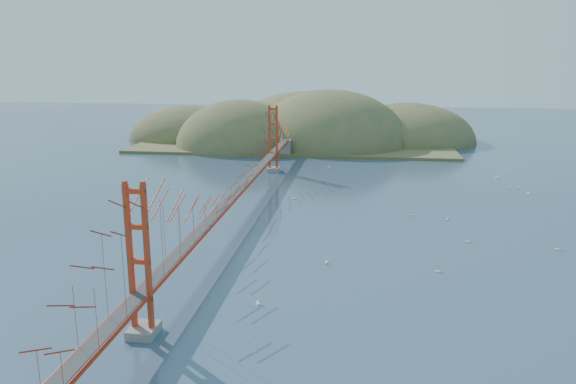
# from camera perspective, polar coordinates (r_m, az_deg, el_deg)

# --- Properties ---
(ground) EXTENTS (320.00, 320.00, 0.00)m
(ground) POSITION_cam_1_polar(r_m,az_deg,el_deg) (70.87, -5.40, -2.81)
(ground) COLOR #304560
(ground) RESTS_ON ground
(bridge) EXTENTS (2.20, 94.40, 12.00)m
(bridge) POSITION_cam_1_polar(r_m,az_deg,el_deg) (69.37, -5.49, 2.79)
(bridge) COLOR gray
(bridge) RESTS_ON ground
(far_headlands) EXTENTS (84.00, 58.00, 25.00)m
(far_headlands) POSITION_cam_1_polar(r_m,az_deg,el_deg) (136.77, 2.01, 5.34)
(far_headlands) COLOR olive
(far_headlands) RESTS_ON ground
(sailboat_3) EXTENTS (0.58, 0.47, 0.68)m
(sailboat_3) POSITION_cam_1_polar(r_m,az_deg,el_deg) (80.44, 0.57, -0.61)
(sailboat_3) COLOR white
(sailboat_3) RESTS_ON ground
(sailboat_17) EXTENTS (0.53, 0.50, 0.60)m
(sailboat_17) POSITION_cam_1_polar(r_m,az_deg,el_deg) (108.84, 21.80, 2.21)
(sailboat_17) COLOR white
(sailboat_17) RESTS_ON ground
(sailboat_8) EXTENTS (0.54, 0.54, 0.57)m
(sailboat_8) POSITION_cam_1_polar(r_m,az_deg,el_deg) (93.90, 21.55, 0.50)
(sailboat_8) COLOR white
(sailboat_8) RESTS_ON ground
(sailboat_15) EXTENTS (0.68, 0.68, 0.73)m
(sailboat_15) POSITION_cam_1_polar(r_m,az_deg,el_deg) (90.90, 23.25, -0.06)
(sailboat_15) COLOR white
(sailboat_15) RESTS_ON ground
(sailboat_6) EXTENTS (0.55, 0.55, 0.62)m
(sailboat_6) POSITION_cam_1_polar(r_m,az_deg,el_deg) (55.92, 14.98, -7.72)
(sailboat_6) COLOR white
(sailboat_6) RESTS_ON ground
(sailboat_7) EXTENTS (0.56, 0.50, 0.64)m
(sailboat_7) POSITION_cam_1_polar(r_m,az_deg,el_deg) (100.18, 20.40, 1.40)
(sailboat_7) COLOR white
(sailboat_7) RESTS_ON ground
(sailboat_10) EXTENTS (0.63, 0.63, 0.69)m
(sailboat_10) POSITION_cam_1_polar(r_m,az_deg,el_deg) (47.66, -3.08, -11.13)
(sailboat_10) COLOR white
(sailboat_10) RESTS_ON ground
(sailboat_2) EXTENTS (0.60, 0.60, 0.66)m
(sailboat_2) POSITION_cam_1_polar(r_m,az_deg,el_deg) (66.42, 25.67, -5.19)
(sailboat_2) COLOR white
(sailboat_2) RESTS_ON ground
(sailboat_16) EXTENTS (0.54, 0.54, 0.59)m
(sailboat_16) POSITION_cam_1_polar(r_m,az_deg,el_deg) (74.03, 12.40, -2.24)
(sailboat_16) COLOR white
(sailboat_16) RESTS_ON ground
(sailboat_1) EXTENTS (0.64, 0.64, 0.68)m
(sailboat_1) POSITION_cam_1_polar(r_m,az_deg,el_deg) (65.38, 17.79, -4.74)
(sailboat_1) COLOR white
(sailboat_1) RESTS_ON ground
(sailboat_14) EXTENTS (0.62, 0.62, 0.66)m
(sailboat_14) POSITION_cam_1_polar(r_m,az_deg,el_deg) (73.17, 15.88, -2.64)
(sailboat_14) COLOR white
(sailboat_14) RESTS_ON ground
(sailboat_0) EXTENTS (0.51, 0.60, 0.70)m
(sailboat_0) POSITION_cam_1_polar(r_m,az_deg,el_deg) (56.33, 3.93, -7.09)
(sailboat_0) COLOR white
(sailboat_0) RESTS_ON ground
(sailboat_12) EXTENTS (0.50, 0.43, 0.57)m
(sailboat_12) POSITION_cam_1_polar(r_m,az_deg,el_deg) (103.37, 4.22, 2.60)
(sailboat_12) COLOR white
(sailboat_12) RESTS_ON ground
(sailboat_4) EXTENTS (0.60, 0.60, 0.62)m
(sailboat_4) POSITION_cam_1_polar(r_m,az_deg,el_deg) (93.58, 22.29, 0.40)
(sailboat_4) COLOR white
(sailboat_4) RESTS_ON ground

